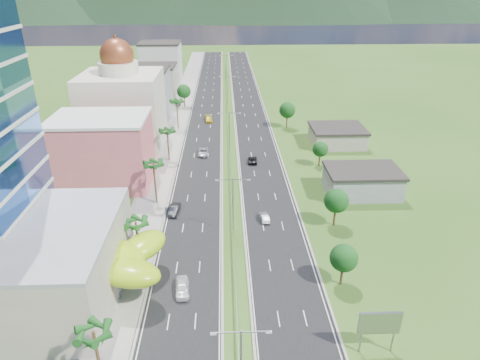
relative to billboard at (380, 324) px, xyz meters
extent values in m
plane|color=#2D5119|center=(-17.00, 18.00, -4.42)|extent=(500.00, 500.00, 0.00)
cube|color=black|center=(-24.50, 108.00, -4.40)|extent=(11.00, 260.00, 0.04)
cube|color=black|center=(-9.50, 108.00, -4.40)|extent=(11.00, 260.00, 0.04)
cube|color=gray|center=(-34.00, 108.00, -4.36)|extent=(7.00, 260.00, 0.12)
cube|color=gray|center=(-17.00, 90.00, -3.80)|extent=(0.08, 216.00, 0.28)
cube|color=gray|center=(-17.00, 192.00, -4.07)|extent=(0.10, 0.12, 0.70)
cube|color=gray|center=(-18.44, -7.00, 6.38)|extent=(2.88, 0.12, 0.12)
cube|color=gray|center=(-15.56, -7.00, 6.38)|extent=(2.88, 0.12, 0.12)
cube|color=silver|center=(-19.72, -7.00, 6.28)|extent=(0.60, 0.25, 0.18)
cube|color=silver|center=(-14.28, -7.00, 6.28)|extent=(0.60, 0.25, 0.18)
cylinder|color=gray|center=(-17.00, 28.00, 1.08)|extent=(0.20, 0.20, 11.00)
cube|color=gray|center=(-18.44, 28.00, 6.38)|extent=(2.88, 0.12, 0.12)
cube|color=gray|center=(-15.56, 28.00, 6.38)|extent=(2.88, 0.12, 0.12)
cube|color=silver|center=(-19.72, 28.00, 6.28)|extent=(0.60, 0.25, 0.18)
cube|color=silver|center=(-14.28, 28.00, 6.28)|extent=(0.60, 0.25, 0.18)
cylinder|color=gray|center=(-17.00, 68.00, 1.08)|extent=(0.20, 0.20, 11.00)
cube|color=gray|center=(-18.44, 68.00, 6.38)|extent=(2.88, 0.12, 0.12)
cube|color=gray|center=(-15.56, 68.00, 6.38)|extent=(2.88, 0.12, 0.12)
cube|color=silver|center=(-19.72, 68.00, 6.28)|extent=(0.60, 0.25, 0.18)
cube|color=silver|center=(-14.28, 68.00, 6.28)|extent=(0.60, 0.25, 0.18)
cylinder|color=gray|center=(-17.00, 113.00, 1.08)|extent=(0.20, 0.20, 11.00)
cube|color=gray|center=(-18.44, 113.00, 6.38)|extent=(2.88, 0.12, 0.12)
cube|color=gray|center=(-15.56, 113.00, 6.38)|extent=(2.88, 0.12, 0.12)
cube|color=silver|center=(-19.72, 113.00, 6.28)|extent=(0.60, 0.25, 0.18)
cube|color=silver|center=(-14.28, 113.00, 6.28)|extent=(0.60, 0.25, 0.18)
cylinder|color=gray|center=(-17.00, 158.00, 1.08)|extent=(0.20, 0.20, 11.00)
cube|color=gray|center=(-18.44, 158.00, 6.38)|extent=(2.88, 0.12, 0.12)
cube|color=gray|center=(-15.56, 158.00, 6.38)|extent=(2.88, 0.12, 0.12)
cube|color=silver|center=(-19.72, 158.00, 6.28)|extent=(0.60, 0.25, 0.18)
cube|color=silver|center=(-14.28, 158.00, 6.28)|extent=(0.60, 0.25, 0.18)
cube|color=#A59B88|center=(-49.00, 12.00, 1.08)|extent=(30.00, 24.00, 11.00)
cylinder|color=gray|center=(-41.00, 16.00, -2.42)|extent=(0.50, 0.50, 4.00)
cylinder|color=gray|center=(-34.00, 11.00, -2.42)|extent=(0.50, 0.50, 4.00)
cylinder|color=gray|center=(-38.00, 8.00, -2.42)|extent=(0.50, 0.50, 4.00)
cylinder|color=gray|center=(-32.00, 16.00, -2.42)|extent=(0.50, 0.50, 4.00)
cube|color=#D75870|center=(-45.00, 50.00, 3.08)|extent=(20.00, 15.00, 15.00)
cube|color=beige|center=(-45.00, 73.00, 5.58)|extent=(20.00, 20.00, 20.00)
cylinder|color=beige|center=(-45.00, 73.00, 17.08)|extent=(10.00, 10.00, 3.00)
sphere|color=brown|center=(-45.00, 73.00, 20.08)|extent=(8.40, 8.40, 8.40)
cube|color=gray|center=(-44.00, 98.00, 3.58)|extent=(16.00, 15.00, 16.00)
cube|color=#A59B88|center=(-44.00, 120.00, 2.08)|extent=(16.00, 15.00, 13.00)
cube|color=silver|center=(-44.00, 143.00, 4.58)|extent=(16.00, 15.00, 18.00)
cylinder|color=gray|center=(-2.00, 0.00, -2.82)|extent=(0.24, 0.24, 3.20)
cylinder|color=gray|center=(2.00, 0.00, -2.82)|extent=(0.24, 0.24, 3.20)
cube|color=#D85919|center=(0.00, 0.00, 0.18)|extent=(5.20, 0.35, 3.20)
cube|color=gray|center=(11.00, 43.00, -1.92)|extent=(15.00, 10.00, 5.00)
cube|color=#A59B88|center=(13.00, 73.00, -2.22)|extent=(14.00, 12.00, 4.40)
cylinder|color=#47301C|center=(-32.50, 20.00, -0.67)|extent=(0.36, 0.36, 7.50)
cylinder|color=#47301C|center=(-32.50, 40.00, 0.08)|extent=(0.36, 0.36, 9.00)
cylinder|color=#47301C|center=(-32.50, 63.00, -0.42)|extent=(0.36, 0.36, 8.00)
cylinder|color=#47301C|center=(-32.50, 88.00, -0.02)|extent=(0.36, 0.36, 8.80)
cylinder|color=#47301C|center=(-32.50, 113.00, -1.97)|extent=(0.40, 0.40, 4.90)
sphere|color=#174B18|center=(-32.50, 113.00, 1.18)|extent=(4.90, 4.90, 4.90)
cylinder|color=#47301C|center=(-1.00, 13.00, -2.32)|extent=(0.40, 0.40, 4.20)
sphere|color=#174B18|center=(-1.00, 13.00, 0.38)|extent=(4.20, 4.20, 4.20)
cylinder|color=#47301C|center=(2.00, 30.00, -2.15)|extent=(0.40, 0.40, 4.55)
sphere|color=#174B18|center=(2.00, 30.00, 0.78)|extent=(4.55, 4.55, 4.55)
cylinder|color=#47301C|center=(5.00, 58.00, -2.50)|extent=(0.40, 0.40, 3.85)
sphere|color=#174B18|center=(5.00, 58.00, -0.02)|extent=(3.85, 3.85, 3.85)
cylinder|color=#47301C|center=(1.00, 88.00, -1.97)|extent=(0.40, 0.40, 4.90)
sphere|color=#174B18|center=(1.00, 88.00, 1.18)|extent=(4.90, 4.90, 4.90)
imported|color=white|center=(-24.92, 12.01, -3.54)|extent=(2.46, 5.11, 1.68)
imported|color=black|center=(-28.50, 35.66, -3.58)|extent=(2.31, 5.03, 1.60)
imported|color=#9B9FA3|center=(-23.98, 66.21, -3.61)|extent=(2.59, 5.57, 1.55)
imported|color=gold|center=(-23.32, 95.23, -3.61)|extent=(2.81, 5.52, 1.53)
imported|color=#9A9DA1|center=(-10.96, 32.30, -3.71)|extent=(1.90, 4.22, 1.34)
imported|color=black|center=(-11.33, 60.78, -3.72)|extent=(2.48, 4.91, 1.33)
imported|color=black|center=(-29.30, 12.91, -3.78)|extent=(0.79, 1.92, 1.19)
camera|label=1|loc=(-18.31, -38.36, 37.78)|focal=32.00mm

